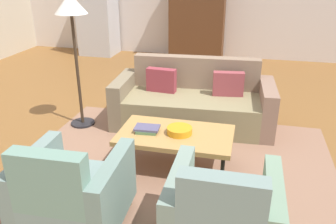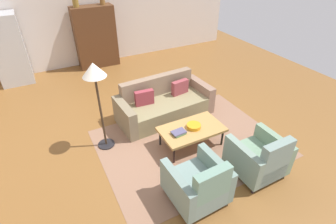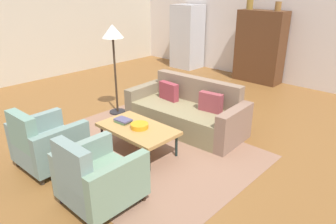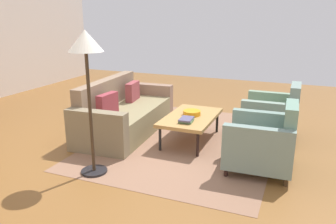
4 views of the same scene
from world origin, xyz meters
name	(u,v)px [view 1 (image 1 of 4)]	position (x,y,z in m)	size (l,w,h in m)	color
ground_plane	(164,133)	(0.00, 0.00, 0.00)	(11.07, 11.07, 0.00)	brown
area_rug	(176,163)	(0.32, -0.71, 0.00)	(3.40, 2.60, 0.01)	#8C654E
couch	(194,103)	(0.31, 0.43, 0.29)	(2.15, 1.02, 0.86)	#847954
coffee_table	(175,136)	(0.32, -0.76, 0.37)	(1.20, 0.70, 0.40)	black
armchair_left	(71,196)	(-0.28, -1.92, 0.34)	(0.83, 0.83, 0.88)	black
armchair_right	(222,219)	(0.92, -1.93, 0.34)	(0.80, 0.80, 0.88)	#2F2918
fruit_bowl	(179,130)	(0.36, -0.76, 0.44)	(0.27, 0.27, 0.07)	orange
book_stack	(147,129)	(0.02, -0.79, 0.43)	(0.27, 0.20, 0.05)	#547951
cabinet	(197,19)	(-0.22, 3.93, 0.90)	(1.20, 0.51, 1.80)	#52301A
refrigerator	(98,15)	(-2.56, 3.83, 0.93)	(0.80, 0.73, 1.85)	#B7BABF
floor_lamp	(72,17)	(-1.15, 0.00, 1.44)	(0.40, 0.40, 1.72)	black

